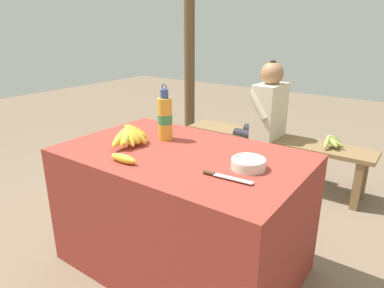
% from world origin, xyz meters
% --- Properties ---
extents(ground_plane, '(12.00, 12.00, 0.00)m').
position_xyz_m(ground_plane, '(0.00, 0.00, 0.00)').
color(ground_plane, '#75604C').
extents(market_counter, '(1.35, 0.85, 0.73)m').
position_xyz_m(market_counter, '(0.00, 0.00, 0.37)').
color(market_counter, maroon).
rests_on(market_counter, ground_plane).
extents(banana_bunch_ripe, '(0.17, 0.29, 0.14)m').
position_xyz_m(banana_bunch_ripe, '(-0.30, -0.08, 0.80)').
color(banana_bunch_ripe, '#4C381E').
rests_on(banana_bunch_ripe, market_counter).
extents(serving_bowl, '(0.17, 0.17, 0.06)m').
position_xyz_m(serving_bowl, '(0.41, 0.01, 0.76)').
color(serving_bowl, silver).
rests_on(serving_bowl, market_counter).
extents(water_bottle, '(0.09, 0.09, 0.34)m').
position_xyz_m(water_bottle, '(-0.21, 0.12, 0.87)').
color(water_bottle, gold).
rests_on(water_bottle, market_counter).
extents(loose_banana_front, '(0.17, 0.05, 0.05)m').
position_xyz_m(loose_banana_front, '(-0.14, -0.30, 0.76)').
color(loose_banana_front, gold).
rests_on(loose_banana_front, market_counter).
extents(knife, '(0.25, 0.04, 0.02)m').
position_xyz_m(knife, '(0.35, -0.16, 0.74)').
color(knife, '#BCBCC1').
rests_on(knife, market_counter).
extents(wooden_bench, '(1.72, 0.32, 0.43)m').
position_xyz_m(wooden_bench, '(-0.03, 1.44, 0.37)').
color(wooden_bench, brown).
rests_on(wooden_bench, ground_plane).
extents(seated_vendor, '(0.41, 0.40, 1.12)m').
position_xyz_m(seated_vendor, '(-0.13, 1.41, 0.65)').
color(seated_vendor, '#232328').
rests_on(seated_vendor, ground_plane).
extents(banana_bunch_green, '(0.16, 0.25, 0.12)m').
position_xyz_m(banana_bunch_green, '(0.47, 1.44, 0.50)').
color(banana_bunch_green, '#4C381E').
rests_on(banana_bunch_green, wooden_bench).
extents(support_post_near, '(0.12, 0.12, 2.46)m').
position_xyz_m(support_post_near, '(-1.30, 1.87, 1.23)').
color(support_post_near, brown).
rests_on(support_post_near, ground_plane).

